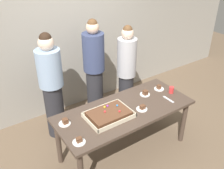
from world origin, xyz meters
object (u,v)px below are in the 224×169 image
at_px(plated_slice_far_left, 79,141).
at_px(plated_slice_near_left, 65,122).
at_px(plated_slice_far_right, 142,108).
at_px(drink_cup_nearest, 171,90).
at_px(person_green_shirt_behind, 126,72).
at_px(cake_server_utensil, 168,99).
at_px(sheet_cake, 109,114).
at_px(party_table, 125,114).
at_px(plated_slice_near_right, 159,88).
at_px(plated_slice_center_front, 145,93).
at_px(person_serving_front, 52,86).
at_px(person_striped_tie_right, 94,70).

bearing_deg(plated_slice_far_left, plated_slice_near_left, 88.47).
bearing_deg(plated_slice_far_right, drink_cup_nearest, 7.49).
relative_size(plated_slice_far_left, person_green_shirt_behind, 0.09).
height_order(plated_slice_far_right, cake_server_utensil, plated_slice_far_right).
relative_size(plated_slice_near_left, cake_server_utensil, 0.75).
relative_size(sheet_cake, plated_slice_near_left, 3.92).
height_order(party_table, sheet_cake, sheet_cake).
distance_m(drink_cup_nearest, person_green_shirt_behind, 0.82).
relative_size(sheet_cake, plated_slice_near_right, 3.92).
relative_size(sheet_cake, plated_slice_center_front, 3.92).
bearing_deg(person_serving_front, plated_slice_near_right, 38.74).
bearing_deg(plated_slice_center_front, party_table, -165.11).
bearing_deg(plated_slice_near_left, plated_slice_near_right, -1.34).
height_order(plated_slice_near_right, plated_slice_far_left, plated_slice_near_right).
relative_size(plated_slice_far_right, person_striped_tie_right, 0.09).
relative_size(plated_slice_far_right, plated_slice_center_front, 1.00).
relative_size(plated_slice_near_right, person_striped_tie_right, 0.09).
distance_m(party_table, plated_slice_near_left, 0.84).
distance_m(plated_slice_far_right, plated_slice_center_front, 0.38).
relative_size(person_serving_front, person_green_shirt_behind, 1.03).
distance_m(plated_slice_near_left, person_striped_tie_right, 1.25).
height_order(plated_slice_far_left, plated_slice_far_right, same).
height_order(party_table, plated_slice_center_front, plated_slice_center_front).
relative_size(plated_slice_far_right, cake_server_utensil, 0.75).
height_order(drink_cup_nearest, person_striped_tie_right, person_striped_tie_right).
xyz_separation_m(plated_slice_near_right, person_green_shirt_behind, (-0.19, 0.59, 0.09)).
xyz_separation_m(cake_server_utensil, person_serving_front, (-1.32, 1.10, 0.12)).
distance_m(plated_slice_near_right, plated_slice_far_right, 0.62).
relative_size(party_table, plated_slice_far_left, 12.75).
relative_size(sheet_cake, person_green_shirt_behind, 0.36).
bearing_deg(drink_cup_nearest, plated_slice_far_left, -173.82).
height_order(sheet_cake, drink_cup_nearest, sheet_cake).
bearing_deg(plated_slice_center_front, plated_slice_far_right, -136.64).
xyz_separation_m(party_table, plated_slice_far_right, (0.19, -0.14, 0.11)).
bearing_deg(plated_slice_near_right, party_table, -170.22).
bearing_deg(plated_slice_far_right, plated_slice_near_right, 25.33).
relative_size(plated_slice_far_right, drink_cup_nearest, 1.50).
xyz_separation_m(plated_slice_far_left, plated_slice_far_right, (1.01, 0.09, 0.00)).
distance_m(drink_cup_nearest, person_serving_front, 1.78).
bearing_deg(party_table, plated_slice_center_front, 14.89).
distance_m(plated_slice_near_left, person_green_shirt_behind, 1.48).
bearing_deg(person_serving_front, plated_slice_center_front, 32.60).
bearing_deg(plated_slice_far_left, plated_slice_far_right, 5.35).
relative_size(plated_slice_near_left, person_green_shirt_behind, 0.09).
xyz_separation_m(plated_slice_far_right, cake_server_utensil, (0.47, -0.03, -0.02)).
distance_m(sheet_cake, plated_slice_far_left, 0.58).
distance_m(party_table, plated_slice_far_left, 0.86).
xyz_separation_m(plated_slice_near_right, person_serving_front, (-1.40, 0.81, 0.11)).
relative_size(plated_slice_near_right, cake_server_utensil, 0.75).
distance_m(plated_slice_near_left, plated_slice_far_left, 0.40).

